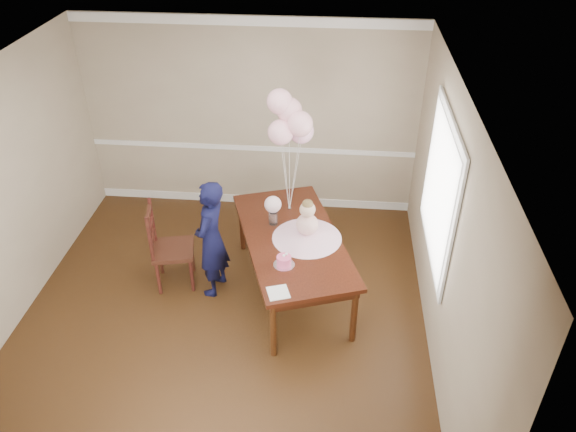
{
  "coord_description": "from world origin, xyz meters",
  "views": [
    {
      "loc": [
        1.15,
        -4.42,
        4.47
      ],
      "look_at": [
        0.68,
        0.63,
        1.05
      ],
      "focal_mm": 35.0,
      "sensor_mm": 36.0,
      "label": 1
    }
  ],
  "objects_px": {
    "dining_table_top": "(292,239)",
    "birthday_cake": "(284,261)",
    "woman": "(211,239)",
    "dining_chair_seat": "(173,250)"
  },
  "relations": [
    {
      "from": "birthday_cake",
      "to": "dining_table_top",
      "type": "bearing_deg",
      "value": 84.79
    },
    {
      "from": "dining_table_top",
      "to": "birthday_cake",
      "type": "height_order",
      "value": "birthday_cake"
    },
    {
      "from": "dining_table_top",
      "to": "woman",
      "type": "height_order",
      "value": "woman"
    },
    {
      "from": "birthday_cake",
      "to": "woman",
      "type": "relative_size",
      "value": 0.11
    },
    {
      "from": "birthday_cake",
      "to": "woman",
      "type": "bearing_deg",
      "value": 153.34
    },
    {
      "from": "dining_table_top",
      "to": "woman",
      "type": "relative_size",
      "value": 1.41
    },
    {
      "from": "dining_table_top",
      "to": "birthday_cake",
      "type": "xyz_separation_m",
      "value": [
        -0.05,
        -0.5,
        0.09
      ]
    },
    {
      "from": "birthday_cake",
      "to": "dining_chair_seat",
      "type": "height_order",
      "value": "birthday_cake"
    },
    {
      "from": "dining_table_top",
      "to": "dining_chair_seat",
      "type": "distance_m",
      "value": 1.42
    },
    {
      "from": "dining_table_top",
      "to": "dining_chair_seat",
      "type": "height_order",
      "value": "dining_table_top"
    }
  ]
}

